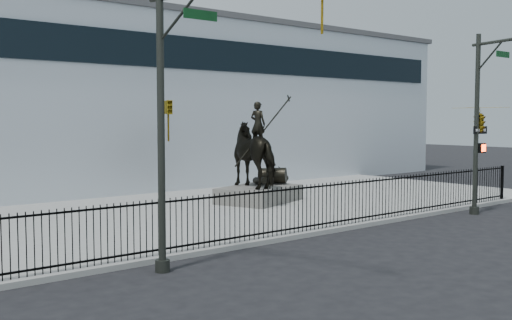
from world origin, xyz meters
TOP-DOWN VIEW (x-y plane):
  - ground at (0.00, 0.00)m, footprint 120.00×120.00m
  - plaza at (0.00, 7.00)m, footprint 30.00×12.00m
  - building at (0.00, 20.00)m, footprint 44.00×14.00m
  - picket_fence at (0.00, 1.25)m, footprint 22.10×0.10m
  - statue_plinth at (1.99, 7.41)m, footprint 4.15×3.47m
  - equestrian_statue at (2.05, 7.43)m, footprint 4.31×3.44m
  - traffic_signal_left at (-6.75, -0.62)m, footprint 1.52×4.84m

SIDE VIEW (x-z plane):
  - ground at x=0.00m, z-range 0.00..0.00m
  - plaza at x=0.00m, z-range 0.00..0.15m
  - statue_plinth at x=1.99m, z-range 0.15..0.81m
  - picket_fence at x=0.00m, z-range 0.15..1.65m
  - equestrian_statue at x=2.05m, z-range 0.28..4.13m
  - traffic_signal_left at x=-6.75m, z-range 0.53..7.53m
  - building at x=0.00m, z-range 0.00..9.00m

